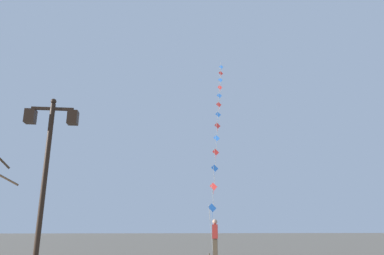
{
  "coord_description": "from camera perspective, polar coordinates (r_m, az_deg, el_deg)",
  "views": [
    {
      "loc": [
        0.2,
        -1.72,
        1.31
      ],
      "look_at": [
        2.51,
        20.36,
        7.71
      ],
      "focal_mm": 32.79,
      "sensor_mm": 36.0,
      "label": 1
    }
  ],
  "objects": [
    {
      "name": "ground_plane",
      "position": [
        21.76,
        -6.87,
        -19.43
      ],
      "size": [
        160.0,
        160.0,
        0.0
      ],
      "primitive_type": "plane",
      "color": "#756B5B"
    },
    {
      "name": "twin_lantern_lamp_post",
      "position": [
        10.6,
        -22.38,
        -3.38
      ],
      "size": [
        1.46,
        0.28,
        4.94
      ],
      "color": "black",
      "rests_on": "ground_plane"
    },
    {
      "name": "kite_train",
      "position": [
        27.76,
        4.22,
        1.26
      ],
      "size": [
        4.3,
        16.55,
        18.23
      ],
      "color": "brown",
      "rests_on": "ground_plane"
    },
    {
      "name": "kite_flyer",
      "position": [
        16.25,
        3.78,
        -17.49
      ],
      "size": [
        0.31,
        0.63,
        1.71
      ],
      "rotation": [
        0.0,
        0.0,
        1.37
      ],
      "color": "brown",
      "rests_on": "ground_plane"
    }
  ]
}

